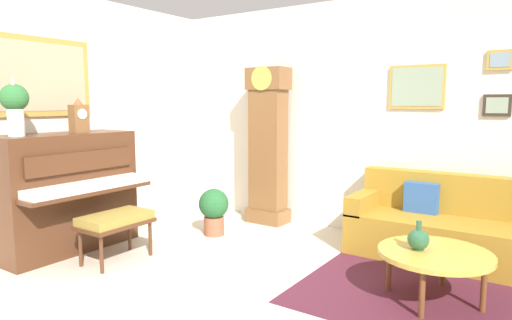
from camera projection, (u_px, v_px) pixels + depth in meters
ground_plane at (237, 302)px, 3.68m from camera, size 6.40×6.00×0.10m
wall_left at (47, 118)px, 4.94m from camera, size 0.13×4.90×2.80m
wall_back at (355, 117)px, 5.45m from camera, size 5.30×0.13×2.80m
area_rug at (429, 300)px, 3.59m from camera, size 2.10×1.50×0.01m
piano at (66, 192)px, 4.79m from camera, size 0.87×1.44×1.26m
piano_bench at (116, 221)px, 4.45m from camera, size 0.42×0.70×0.48m
grandfather_clock at (268, 150)px, 5.85m from camera, size 0.52×0.34×2.03m
couch at (448, 228)px, 4.54m from camera, size 1.90×0.80×0.84m
coffee_table at (435, 255)px, 3.55m from camera, size 0.88×0.88×0.41m
mantel_clock at (79, 117)px, 4.85m from camera, size 0.13×0.18×0.38m
flower_vase at (15, 103)px, 4.27m from camera, size 0.26×0.26×0.58m
green_jug at (418, 239)px, 3.57m from camera, size 0.17×0.17×0.24m
potted_plant at (214, 208)px, 5.35m from camera, size 0.36×0.36×0.56m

